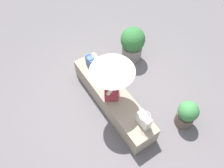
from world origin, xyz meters
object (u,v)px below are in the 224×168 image
handbag_black (90,62)px  planter_far (133,43)px  person_seated (111,84)px  planter_near (187,114)px  parasol (112,67)px  magazine (97,75)px  tote_bag_canvas (144,120)px

handbag_black → planter_far: 1.23m
person_seated → planter_near: bearing=-137.2°
person_seated → parasol: size_ratio=0.82×
person_seated → planter_near: (-1.17, -1.09, -0.52)m
planter_near → handbag_black: bearing=26.3°
parasol → handbag_black: size_ratio=3.74×
parasol → magazine: bearing=-3.6°
person_seated → tote_bag_canvas: 0.93m
handbag_black → planter_near: handbag_black is taller
parasol → planter_near: (-1.11, -1.10, -1.10)m
person_seated → magazine: person_seated is taller
handbag_black → planter_far: size_ratio=0.31×
magazine → planter_far: 1.30m
person_seated → handbag_black: size_ratio=3.08×
tote_bag_canvas → magazine: bearing=4.7°
handbag_black → planter_near: (-2.10, -1.04, -0.27)m
parasol → magazine: (0.67, -0.04, -0.96)m
parasol → magazine: parasol is taller
handbag_black → magazine: 0.35m
parasol → tote_bag_canvas: (-0.84, -0.16, -0.81)m
magazine → planter_near: planter_near is taller
person_seated → parasol: (-0.06, 0.02, 0.58)m
parasol → handbag_black: parasol is taller
person_seated → tote_bag_canvas: bearing=-170.7°
tote_bag_canvas → magazine: (1.50, 0.12, -0.16)m
person_seated → planter_near: person_seated is taller
parasol → tote_bag_canvas: parasol is taller
handbag_black → magazine: handbag_black is taller
person_seated → handbag_black: bearing=-2.7°
tote_bag_canvas → planter_near: size_ratio=0.48×
person_seated → tote_bag_canvas: (-0.90, -0.15, -0.23)m
tote_bag_canvas → planter_near: bearing=-106.5°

